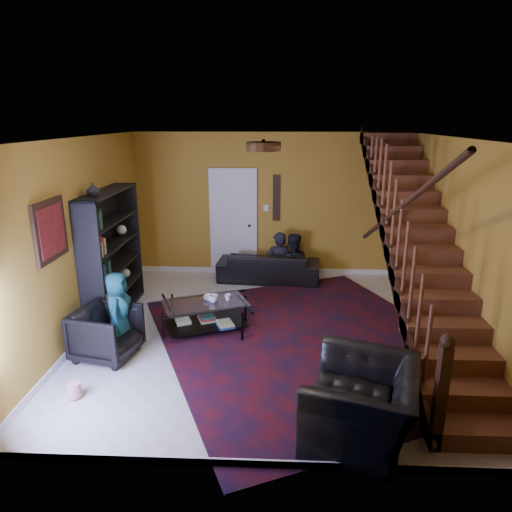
% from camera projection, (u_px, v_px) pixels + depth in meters
% --- Properties ---
extents(floor, '(5.50, 5.50, 0.00)m').
position_uv_depth(floor, '(264.00, 333.00, 6.76)').
color(floor, beige).
rests_on(floor, ground).
extents(room, '(5.50, 5.50, 5.50)m').
position_uv_depth(room, '(191.00, 295.00, 8.07)').
color(room, '#AE7C26').
rests_on(room, ground).
extents(staircase, '(0.95, 5.02, 3.18)m').
position_uv_depth(staircase, '(419.00, 244.00, 6.25)').
color(staircase, brown).
rests_on(staircase, floor).
extents(bookshelf, '(0.35, 1.80, 2.00)m').
position_uv_depth(bookshelf, '(113.00, 257.00, 7.16)').
color(bookshelf, black).
rests_on(bookshelf, floor).
extents(door, '(0.82, 0.05, 2.05)m').
position_uv_depth(door, '(233.00, 224.00, 9.09)').
color(door, silver).
rests_on(door, floor).
extents(framed_picture, '(0.04, 0.74, 0.74)m').
position_uv_depth(framed_picture, '(50.00, 230.00, 5.50)').
color(framed_picture, maroon).
rests_on(framed_picture, room).
extents(wall_hanging, '(0.14, 0.03, 0.90)m').
position_uv_depth(wall_hanging, '(276.00, 198.00, 8.91)').
color(wall_hanging, black).
rests_on(wall_hanging, room).
extents(ceiling_fixture, '(0.40, 0.40, 0.10)m').
position_uv_depth(ceiling_fixture, '(264.00, 146.00, 5.20)').
color(ceiling_fixture, '#3F2814').
rests_on(ceiling_fixture, room).
extents(rug, '(5.35, 5.63, 0.02)m').
position_uv_depth(rug, '(309.00, 341.00, 6.48)').
color(rug, '#410B10').
rests_on(rug, floor).
extents(sofa, '(2.01, 0.93, 0.57)m').
position_uv_depth(sofa, '(269.00, 266.00, 8.87)').
color(sofa, black).
rests_on(sofa, floor).
extents(armchair_left, '(0.90, 0.89, 0.69)m').
position_uv_depth(armchair_left, '(107.00, 333.00, 5.98)').
color(armchair_left, black).
rests_on(armchair_left, floor).
extents(armchair_right, '(1.33, 1.43, 0.76)m').
position_uv_depth(armchair_right, '(361.00, 403.00, 4.45)').
color(armchair_right, black).
rests_on(armchair_right, floor).
extents(person_adult_a, '(0.54, 0.38, 1.41)m').
position_uv_depth(person_adult_a, '(279.00, 267.00, 8.92)').
color(person_adult_a, black).
rests_on(person_adult_a, sofa).
extents(person_adult_b, '(0.68, 0.53, 1.38)m').
position_uv_depth(person_adult_b, '(292.00, 268.00, 8.91)').
color(person_adult_b, black).
rests_on(person_adult_b, sofa).
extents(person_child, '(0.40, 0.57, 1.11)m').
position_uv_depth(person_child, '(119.00, 311.00, 6.14)').
color(person_child, '#164556').
rests_on(person_child, armchair_left).
extents(coffee_table, '(1.37, 1.10, 0.46)m').
position_uv_depth(coffee_table, '(206.00, 314.00, 6.75)').
color(coffee_table, black).
rests_on(coffee_table, floor).
extents(cup_a, '(0.14, 0.14, 0.11)m').
position_uv_depth(cup_a, '(213.00, 299.00, 6.69)').
color(cup_a, '#999999').
rests_on(cup_a, coffee_table).
extents(cup_b, '(0.11, 0.11, 0.09)m').
position_uv_depth(cup_b, '(228.00, 297.00, 6.76)').
color(cup_b, '#999999').
rests_on(cup_b, coffee_table).
extents(bowl, '(0.24, 0.24, 0.05)m').
position_uv_depth(bowl, '(211.00, 298.00, 6.79)').
color(bowl, '#999999').
rests_on(bowl, coffee_table).
extents(vase, '(0.18, 0.18, 0.19)m').
position_uv_depth(vase, '(93.00, 189.00, 6.35)').
color(vase, '#999999').
rests_on(vase, bookshelf).
extents(popcorn_bucket, '(0.15, 0.15, 0.17)m').
position_uv_depth(popcorn_bucket, '(74.00, 390.00, 5.15)').
color(popcorn_bucket, red).
rests_on(popcorn_bucket, rug).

